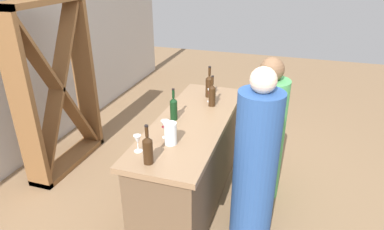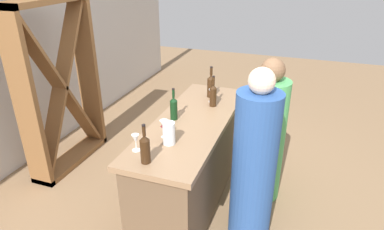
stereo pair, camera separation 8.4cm
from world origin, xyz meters
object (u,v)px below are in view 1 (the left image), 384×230
(person_left_guest, at_px, (255,165))
(person_center_guest, at_px, (265,136))
(wine_bottle_second_left_dark_green, at_px, (174,108))
(wine_glass_near_right, at_px, (137,140))
(water_pitcher, at_px, (170,133))
(wine_bottle_second_right_amber_brown, at_px, (209,85))
(wine_rack, at_px, (57,89))
(wine_bottle_center_amber_brown, at_px, (212,95))
(wine_glass_near_left, at_px, (211,93))
(wine_glass_near_center, at_px, (165,126))
(wine_bottle_leftmost_amber_brown, at_px, (148,149))

(person_left_guest, xyz_separation_m, person_center_guest, (0.62, -0.01, -0.04))
(wine_bottle_second_left_dark_green, distance_m, wine_glass_near_right, 0.63)
(wine_glass_near_right, bearing_deg, water_pitcher, -46.98)
(wine_bottle_second_left_dark_green, height_order, wine_bottle_second_right_amber_brown, wine_bottle_second_right_amber_brown)
(wine_rack, relative_size, water_pitcher, 10.22)
(wine_bottle_center_amber_brown, relative_size, wine_glass_near_right, 2.29)
(wine_rack, relative_size, wine_bottle_second_left_dark_green, 6.29)
(wine_bottle_second_right_amber_brown, bearing_deg, wine_glass_near_left, -157.47)
(wine_rack, height_order, wine_glass_near_right, wine_rack)
(wine_bottle_center_amber_brown, xyz_separation_m, wine_glass_near_center, (-0.77, 0.20, -0.01))
(wine_bottle_leftmost_amber_brown, bearing_deg, water_pitcher, -9.77)
(wine_bottle_leftmost_amber_brown, relative_size, wine_bottle_second_right_amber_brown, 0.92)
(wine_bottle_second_left_dark_green, bearing_deg, wine_rack, 80.81)
(wine_bottle_center_amber_brown, bearing_deg, water_pitcher, 171.87)
(wine_rack, bearing_deg, wine_bottle_second_left_dark_green, -99.19)
(water_pitcher, xyz_separation_m, person_center_guest, (0.81, -0.69, -0.33))
(person_left_guest, bearing_deg, water_pitcher, 16.40)
(wine_bottle_leftmost_amber_brown, height_order, wine_glass_near_left, wine_bottle_leftmost_amber_brown)
(person_center_guest, bearing_deg, wine_bottle_second_left_dark_green, 17.39)
(wine_bottle_second_right_amber_brown, bearing_deg, wine_glass_near_right, 169.94)
(wine_bottle_second_left_dark_green, height_order, wine_bottle_center_amber_brown, wine_bottle_center_amber_brown)
(wine_glass_near_center, xyz_separation_m, person_center_guest, (0.72, -0.77, -0.34))
(wine_bottle_second_left_dark_green, xyz_separation_m, wine_glass_near_center, (-0.35, -0.06, -0.01))
(wine_bottle_second_left_dark_green, relative_size, person_center_guest, 0.21)
(wine_bottle_second_right_amber_brown, distance_m, water_pitcher, 1.09)
(wine_bottle_leftmost_amber_brown, xyz_separation_m, wine_glass_near_center, (0.40, 0.03, -0.01))
(wine_bottle_leftmost_amber_brown, distance_m, wine_bottle_second_right_amber_brown, 1.41)
(wine_bottle_leftmost_amber_brown, bearing_deg, wine_glass_near_center, 3.60)
(wine_rack, distance_m, wine_bottle_center_amber_brown, 1.75)
(wine_bottle_center_amber_brown, relative_size, person_left_guest, 0.20)
(wine_bottle_center_amber_brown, distance_m, wine_glass_near_center, 0.80)
(wine_bottle_second_right_amber_brown, distance_m, person_left_guest, 1.16)
(wine_bottle_center_amber_brown, xyz_separation_m, wine_glass_near_left, (0.10, 0.04, -0.03))
(wine_glass_near_center, xyz_separation_m, water_pitcher, (-0.09, -0.08, -0.01))
(wine_bottle_second_left_dark_green, height_order, wine_glass_near_right, wine_bottle_second_left_dark_green)
(wine_glass_near_right, relative_size, person_left_guest, 0.09)
(person_left_guest, bearing_deg, wine_glass_near_left, -51.22)
(wine_rack, xyz_separation_m, wine_glass_near_center, (-0.59, -1.54, 0.06))
(wine_bottle_center_amber_brown, distance_m, person_center_guest, 0.67)
(wine_bottle_leftmost_amber_brown, relative_size, water_pitcher, 1.66)
(wine_bottle_second_left_dark_green, bearing_deg, wine_glass_near_right, 174.05)
(wine_bottle_second_right_amber_brown, distance_m, wine_glass_near_center, 1.01)
(wine_rack, height_order, wine_glass_near_center, wine_rack)
(wine_bottle_leftmost_amber_brown, relative_size, wine_glass_near_left, 2.21)
(wine_glass_near_left, bearing_deg, wine_bottle_leftmost_amber_brown, 173.92)
(wine_rack, xyz_separation_m, wine_bottle_second_left_dark_green, (-0.24, -1.48, 0.07))
(wine_bottle_second_right_amber_brown, relative_size, person_left_guest, 0.22)
(person_left_guest, distance_m, person_center_guest, 0.62)
(person_left_guest, bearing_deg, wine_glass_near_center, 8.54)
(wine_bottle_leftmost_amber_brown, bearing_deg, person_center_guest, -33.59)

